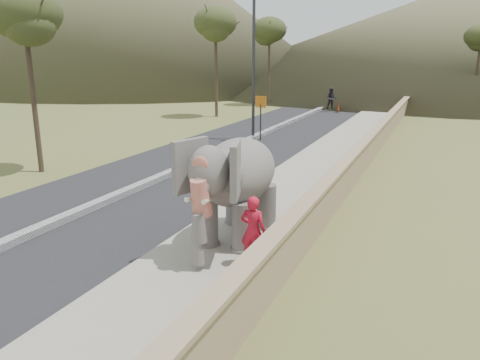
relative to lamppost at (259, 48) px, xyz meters
The scene contains 11 objects.
ground 17.79m from the lamppost, 74.09° to the right, with size 160.00×160.00×0.00m, color olive.
road 8.09m from the lamppost, 92.74° to the right, with size 7.00×120.00×0.03m, color black.
median 8.03m from the lamppost, 92.74° to the right, with size 0.35×120.00×0.22m, color black.
walkway 9.31m from the lamppost, 54.01° to the right, with size 3.00×120.00×0.15m, color #9E9687.
parapet 10.03m from the lamppost, 45.52° to the right, with size 0.30×120.00×1.10m, color tan.
lamppost is the anchor object (origin of this frame).
signboard 3.24m from the lamppost, 43.71° to the right, with size 0.60×0.08×2.40m.
hill_left 51.31m from the lamppost, 130.83° to the left, with size 60.00×60.00×22.00m, color brown.
hill_far 54.45m from the lamppost, 79.74° to the left, with size 80.00×80.00×14.00m, color brown.
elephant_and_man 14.75m from the lamppost, 70.84° to the right, with size 2.13×3.58×2.59m.
motorcyclist 14.84m from the lamppost, 85.72° to the left, with size 1.48×1.64×1.93m.
Camera 1 is at (4.37, -7.13, 4.55)m, focal length 35.00 mm.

